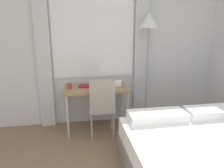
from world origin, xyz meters
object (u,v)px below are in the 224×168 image
standing_lamp (149,29)px  mug (69,86)px  desk (96,91)px  book (88,86)px  telephone (116,83)px  desk_chair (102,105)px

standing_lamp → mug: 1.59m
desk → book: 0.16m
book → mug: mug is taller
telephone → mug: bearing=-175.5°
desk_chair → telephone: size_ratio=5.76×
telephone → mug: (-0.78, -0.06, 0.01)m
desk_chair → standing_lamp: bearing=27.9°
book → mug: 0.31m
telephone → book: 0.48m
standing_lamp → book: (-1.01, -0.03, -0.91)m
book → mug: (-0.30, -0.04, 0.03)m
desk → desk_chair: 0.33m
book → mug: bearing=-172.5°
telephone → book: bearing=-177.4°
mug → telephone: bearing=4.5°
standing_lamp → book: standing_lamp is taller
desk_chair → mug: desk_chair is taller
book → telephone: bearing=2.6°
desk_chair → standing_lamp: size_ratio=0.50×
desk → standing_lamp: (0.88, 0.06, 1.00)m
standing_lamp → mug: (-1.32, -0.07, -0.88)m
telephone → desk: bearing=-170.9°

